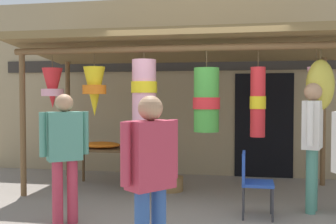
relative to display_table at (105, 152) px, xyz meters
The scene contains 10 objects.
ground_plane 2.12m from the display_table, 33.99° to the right, with size 30.00×30.00×0.00m, color gray.
shop_facade 2.50m from the display_table, 40.27° to the left, with size 9.58×0.29×3.52m.
market_stall_canopy 2.06m from the display_table, 12.10° to the right, with size 5.26×2.16×2.54m.
display_table is the anchor object (origin of this frame).
flower_heap_on_table 0.15m from the display_table, 113.08° to the right, with size 0.66×0.46×0.10m.
folding_chair 2.82m from the display_table, 29.07° to the right, with size 0.41×0.41×0.84m.
wicker_basket_by_table 1.28m from the display_table, ahead, with size 0.42×0.42×0.23m, color olive.
vendor_in_orange 2.12m from the display_table, 84.15° to the right, with size 0.49×0.42×1.59m.
customer_foreground 3.44m from the display_table, 16.79° to the right, with size 0.33×0.57×1.74m.
passerby_at_right 3.69m from the display_table, 64.73° to the right, with size 0.42×0.48×1.57m.
Camera 1 is at (0.66, -5.53, 1.57)m, focal length 43.28 mm.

